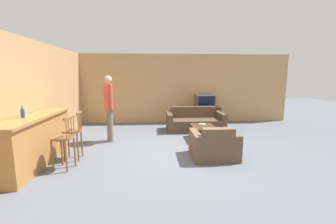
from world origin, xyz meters
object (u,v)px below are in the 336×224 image
Objects in this scene: armchair_near at (214,146)px; bottle at (23,112)px; bar_chair_mid at (73,134)px; couch_far at (195,122)px; person_by_window at (109,104)px; bar_chair_near at (64,141)px; coffee_table at (203,128)px; tv_unit at (205,115)px; book_on_table at (202,124)px; tv at (205,101)px.

armchair_near is 4.17× the size of bottle.
bar_chair_mid reaches higher than armchair_near.
person_by_window is (-2.57, -1.13, 0.76)m from couch_far.
bar_chair_near is 1.06× the size of armchair_near.
bar_chair_mid reaches higher than coffee_table.
bar_chair_near is 4.41× the size of bottle.
tv_unit is at bearing 80.01° from armchair_near.
person_by_window is (-2.60, -0.01, 0.70)m from coffee_table.
tv_unit is at bearing 47.23° from bar_chair_near.
bar_chair_mid is 1.06× the size of armchair_near.
book_on_table is at bearing 26.33° from bottle.
tv is 3.10× the size of book_on_table.
couch_far is at bearing 91.95° from book_on_table.
coffee_table is at bearing -104.38° from tv_unit.
coffee_table is at bearing -88.84° from couch_far.
bar_chair_near is at bearing -172.61° from armchair_near.
coffee_table is 2.69m from person_by_window.
tv reaches higher than book_on_table.
couch_far is 1.13m from coffee_table.
book_on_table is at bearing 3.63° from person_by_window.
book_on_table is (0.01, 0.15, 0.07)m from coffee_table.
coffee_table is at bearing 86.77° from armchair_near.
coffee_table is 0.79× the size of tv_unit.
book_on_table is (3.89, 1.92, -0.71)m from bottle.
coffee_table is (0.08, 1.44, 0.06)m from armchair_near.
bottle is (-4.43, -3.92, 0.80)m from tv_unit.
tv is 2.11m from book_on_table.
bar_chair_mid is 5.07m from tv.
couch_far is (3.12, 2.96, -0.29)m from bar_chair_near.
bar_chair_mid is 0.55× the size of couch_far.
bottle is 0.13× the size of person_by_window.
person_by_window is at bearing -156.21° from couch_far.
couch_far is 2.14× the size of coffee_table.
person_by_window is at bearing 73.50° from bar_chair_near.
armchair_near is 1.12× the size of coffee_table.
person_by_window is (-2.61, -0.17, 0.63)m from book_on_table.
bar_chair_mid is at bearing -154.97° from book_on_table.
bar_chair_near is 0.94× the size of tv_unit.
bar_chair_mid is 1.19× the size of coffee_table.
bar_chair_mid is 3.07m from armchair_near.
coffee_table is (0.02, -1.12, 0.06)m from couch_far.
tv is 0.38× the size of person_by_window.
bar_chair_near is at bearing -149.62° from coffee_table.
bottle is 1.06× the size of book_on_table.
bottle reaches higher than bar_chair_near.
bar_chair_mid reaches higher than couch_far.
tv_unit is at bearing 74.83° from book_on_table.
tv_unit is 4.99× the size of book_on_table.
armchair_near is (3.06, 0.40, -0.29)m from bar_chair_near.
tv_unit is 4.70× the size of bottle.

